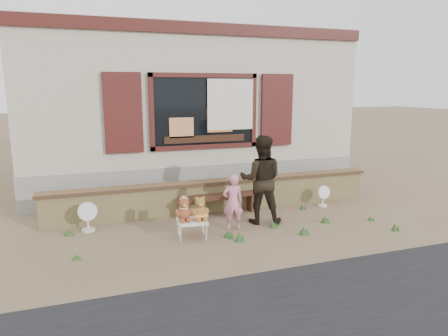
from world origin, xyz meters
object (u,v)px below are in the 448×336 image
object	(u,v)px
folding_chair	(192,222)
bench	(219,200)
child	(233,202)
adult	(261,180)
teddy_bear_left	(184,209)
teddy_bear_right	(200,208)

from	to	relation	value
folding_chair	bench	bearing A→B (deg)	59.77
child	adult	distance (m)	0.75
bench	folding_chair	size ratio (longest dim) A/B	2.93
teddy_bear_left	child	distance (m)	0.96
teddy_bear_right	adult	world-z (taller)	adult
teddy_bear_left	child	world-z (taller)	child
teddy_bear_left	folding_chair	bearing A→B (deg)	0.00
folding_chair	teddy_bear_left	xyz separation A→B (m)	(-0.14, 0.02, 0.24)
bench	child	xyz separation A→B (m)	(-0.03, -0.91, 0.21)
adult	child	bearing A→B (deg)	40.07
child	adult	xyz separation A→B (m)	(0.65, 0.20, 0.33)
bench	teddy_bear_right	bearing A→B (deg)	-129.40
folding_chair	teddy_bear_left	size ratio (longest dim) A/B	1.36
bench	folding_chair	xyz separation A→B (m)	(-0.85, -1.08, -0.02)
teddy_bear_left	child	xyz separation A→B (m)	(0.95, 0.15, -0.01)
folding_chair	child	bearing A→B (deg)	19.49
folding_chair	child	distance (m)	0.86
bench	folding_chair	bearing A→B (deg)	-134.71
folding_chair	teddy_bear_right	xyz separation A→B (m)	(0.14, -0.02, 0.24)
teddy_bear_left	teddy_bear_right	distance (m)	0.28
bench	adult	xyz separation A→B (m)	(0.61, -0.71, 0.54)
teddy_bear_right	child	distance (m)	0.70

